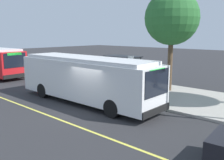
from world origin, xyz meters
name	(u,v)px	position (x,y,z in m)	size (l,w,h in m)	color
ground_plane	(90,110)	(0.00, 0.00, 0.00)	(120.00, 120.00, 0.00)	#2B2B2D
sidewalk_curb	(148,92)	(0.00, 6.00, 0.07)	(44.00, 6.40, 0.15)	#A8A399
lane_stripe_center	(59,119)	(0.00, -2.20, 0.00)	(36.00, 0.14, 0.01)	#E0D64C
transit_bus_main	(86,78)	(-1.46, 1.01, 1.62)	(10.67, 2.72, 2.95)	white
bus_shelter	(122,64)	(-2.79, 6.21, 1.92)	(2.90, 1.60, 2.48)	#333338
waiting_bench	(122,80)	(-2.68, 6.03, 0.63)	(1.60, 0.48, 0.95)	brown
route_sign_post	(131,70)	(0.01, 3.76, 1.96)	(0.44, 0.08, 2.80)	#333338
pedestrian_commuter	(120,80)	(-1.23, 4.12, 1.12)	(0.24, 0.40, 1.69)	#282D47
street_tree_near_shelter	(172,18)	(1.03, 7.23, 5.52)	(3.97, 3.97, 7.38)	brown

